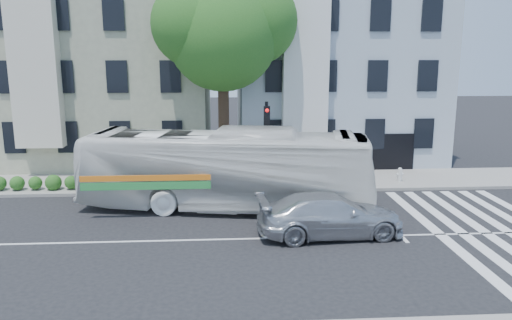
{
  "coord_description": "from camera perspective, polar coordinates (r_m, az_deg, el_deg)",
  "views": [
    {
      "loc": [
        0.05,
        -17.1,
        6.6
      ],
      "look_at": [
        1.29,
        2.48,
        2.4
      ],
      "focal_mm": 35.0,
      "sensor_mm": 36.0,
      "label": 1
    }
  ],
  "objects": [
    {
      "name": "sidewalk_far",
      "position": [
        25.93,
        -3.61,
        -2.51
      ],
      "size": [
        80.0,
        4.0,
        0.15
      ],
      "primitive_type": "cube",
      "color": "gray",
      "rests_on": "ground"
    },
    {
      "name": "building_left",
      "position": [
        32.88,
        -16.23,
        9.69
      ],
      "size": [
        12.0,
        10.0,
        11.0
      ],
      "primitive_type": "cube",
      "color": "gray",
      "rests_on": "ground"
    },
    {
      "name": "sedan",
      "position": [
        18.65,
        8.49,
        -6.23
      ],
      "size": [
        2.59,
        5.54,
        1.57
      ],
      "primitive_type": "imported",
      "rotation": [
        0.0,
        0.0,
        1.64
      ],
      "color": "silver",
      "rests_on": "ground"
    },
    {
      "name": "building_right",
      "position": [
        32.86,
        8.73,
        10.03
      ],
      "size": [
        12.0,
        10.0,
        11.0
      ],
      "primitive_type": "cube",
      "color": "#A4B5C4",
      "rests_on": "ground"
    },
    {
      "name": "street_tree",
      "position": [
        25.86,
        -3.71,
        14.79
      ],
      "size": [
        7.3,
        5.9,
        11.1
      ],
      "color": "#2D2116",
      "rests_on": "ground"
    },
    {
      "name": "ground",
      "position": [
        18.33,
        -3.57,
        -9.05
      ],
      "size": [
        120.0,
        120.0,
        0.0
      ],
      "primitive_type": "plane",
      "color": "black",
      "rests_on": "ground"
    },
    {
      "name": "traffic_signal",
      "position": [
        23.43,
        1.21,
        2.86
      ],
      "size": [
        0.46,
        0.54,
        4.41
      ],
      "rotation": [
        0.0,
        0.0,
        -0.09
      ],
      "color": "black",
      "rests_on": "ground"
    },
    {
      "name": "hedge",
      "position": [
        25.49,
        -18.53,
        -2.4
      ],
      "size": [
        8.51,
        0.95,
        0.7
      ],
      "primitive_type": null,
      "rotation": [
        0.0,
        0.0,
        0.01
      ],
      "color": "#306521",
      "rests_on": "sidewalk_far"
    },
    {
      "name": "fire_hydrant",
      "position": [
        26.67,
        16.11,
        -1.58
      ],
      "size": [
        0.41,
        0.24,
        0.73
      ],
      "rotation": [
        0.0,
        0.0,
        0.21
      ],
      "color": "silver",
      "rests_on": "sidewalk_far"
    },
    {
      "name": "bus",
      "position": [
        21.41,
        -3.44,
        -1.06
      ],
      "size": [
        4.97,
        12.8,
        3.48
      ],
      "primitive_type": "imported",
      "rotation": [
        0.0,
        0.0,
        1.4
      ],
      "color": "white",
      "rests_on": "ground"
    }
  ]
}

